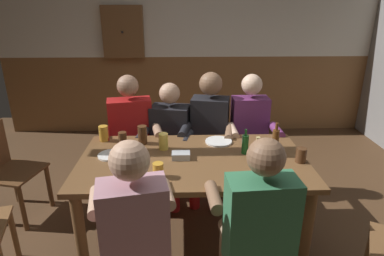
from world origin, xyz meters
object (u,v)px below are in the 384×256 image
(person_5, at_px, (256,223))
(bottle_1, at_px, (275,142))
(person_4, at_px, (134,226))
(pint_glass_6, at_px, (266,166))
(pint_glass_5, at_px, (158,170))
(person_0, at_px, (131,134))
(pint_glass_0, at_px, (301,155))
(plate_0, at_px, (111,155))
(dining_table, at_px, (193,170))
(wall_dart_cabinet, at_px, (123,32))
(plate_1, at_px, (219,141))
(pint_glass_1, at_px, (142,135))
(condiment_caddy, at_px, (181,155))
(person_3, at_px, (251,134))
(person_2, at_px, (209,131))
(table_candle, at_px, (258,142))
(pint_glass_2, at_px, (104,133))
(chair_empty_near_right, at_px, (5,169))
(bottle_0, at_px, (245,144))
(pint_glass_4, at_px, (123,138))
(pint_glass_3, at_px, (163,141))
(person_1, at_px, (169,137))

(person_5, xyz_separation_m, bottle_1, (0.29, 0.74, 0.19))
(person_4, xyz_separation_m, pint_glass_6, (0.85, 0.43, 0.15))
(pint_glass_5, xyz_separation_m, pint_glass_6, (0.74, -0.01, 0.02))
(person_0, bearing_deg, pint_glass_0, 139.79)
(plate_0, height_order, pint_glass_5, pint_glass_5)
(dining_table, height_order, pint_glass_0, pint_glass_0)
(wall_dart_cabinet, bearing_deg, plate_1, -62.91)
(pint_glass_1, xyz_separation_m, pint_glass_5, (0.17, -0.59, -0.03))
(condiment_caddy, distance_m, pint_glass_6, 0.66)
(person_3, distance_m, person_5, 1.42)
(person_2, relative_size, table_candle, 15.88)
(dining_table, height_order, pint_glass_2, pint_glass_2)
(bottle_1, bearing_deg, table_candle, 114.69)
(dining_table, height_order, condiment_caddy, condiment_caddy)
(dining_table, xyz_separation_m, bottle_1, (0.64, 0.03, 0.22))
(dining_table, bearing_deg, plate_1, 53.25)
(person_5, bearing_deg, pint_glass_5, 140.36)
(person_0, height_order, pint_glass_1, person_0)
(condiment_caddy, height_order, pint_glass_6, pint_glass_6)
(person_4, distance_m, table_candle, 1.31)
(person_5, height_order, pint_glass_1, person_5)
(person_5, relative_size, plate_1, 5.46)
(bottle_1, xyz_separation_m, pint_glass_0, (0.17, -0.11, -0.06))
(person_5, relative_size, table_candle, 15.59)
(plate_0, xyz_separation_m, bottle_1, (1.27, -0.04, 0.11))
(chair_empty_near_right, xyz_separation_m, bottle_0, (2.10, -0.33, 0.36))
(bottle_0, relative_size, pint_glass_0, 1.83)
(table_candle, bearing_deg, pint_glass_4, 176.08)
(chair_empty_near_right, xyz_separation_m, table_candle, (2.23, -0.20, 0.32))
(pint_glass_4, bearing_deg, wall_dart_cabinet, 97.79)
(chair_empty_near_right, bearing_deg, pint_glass_4, 97.66)
(person_2, distance_m, bottle_1, 0.84)
(pint_glass_3, bearing_deg, pint_glass_2, 159.90)
(condiment_caddy, xyz_separation_m, bottle_1, (0.73, 0.02, 0.09))
(person_4, distance_m, pint_glass_5, 0.47)
(table_candle, height_order, wall_dart_cabinet, wall_dart_cabinet)
(pint_glass_3, xyz_separation_m, pint_glass_5, (-0.01, -0.47, -0.01))
(person_0, relative_size, person_4, 1.00)
(dining_table, relative_size, person_0, 1.40)
(dining_table, relative_size, pint_glass_3, 12.95)
(person_4, bearing_deg, pint_glass_1, 82.22)
(pint_glass_4, bearing_deg, chair_empty_near_right, 173.71)
(person_2, height_order, person_5, person_2)
(pint_glass_1, bearing_deg, condiment_caddy, -42.56)
(dining_table, bearing_deg, bottle_0, 11.34)
(plate_0, bearing_deg, bottle_1, -1.65)
(person_1, height_order, pint_glass_5, person_1)
(person_0, distance_m, bottle_0, 1.18)
(table_candle, bearing_deg, person_0, 156.68)
(dining_table, xyz_separation_m, table_candle, (0.55, 0.22, 0.14))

